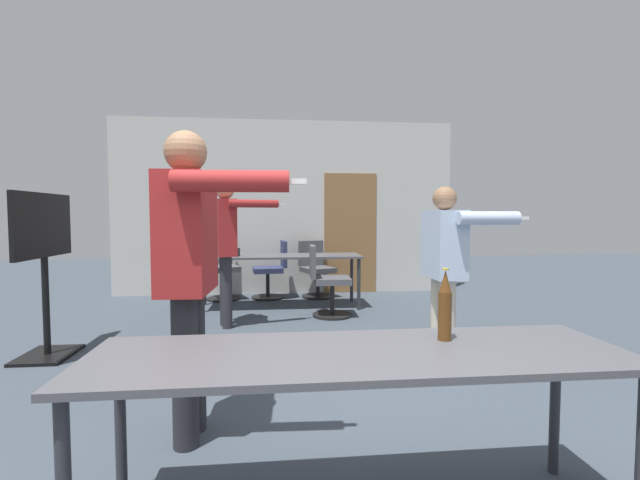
# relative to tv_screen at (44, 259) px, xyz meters

# --- Properties ---
(back_wall) EXTENTS (5.73, 0.12, 2.93)m
(back_wall) POSITION_rel_tv_screen_xyz_m (2.35, 3.12, 0.53)
(back_wall) COLOR beige
(back_wall) RESTS_ON ground_plane
(conference_table_near) EXTENTS (2.26, 0.65, 0.76)m
(conference_table_near) POSITION_rel_tv_screen_xyz_m (2.50, -2.45, -0.24)
(conference_table_near) COLOR #4C4C51
(conference_table_near) RESTS_ON ground_plane
(conference_table_far) EXTENTS (2.34, 0.69, 0.76)m
(conference_table_far) POSITION_rel_tv_screen_xyz_m (2.19, 1.97, -0.23)
(conference_table_far) COLOR #4C4C51
(conference_table_far) RESTS_ON ground_plane
(tv_screen) EXTENTS (0.44, 0.97, 1.54)m
(tv_screen) POSITION_rel_tv_screen_xyz_m (0.00, 0.00, 0.00)
(tv_screen) COLOR black
(tv_screen) RESTS_ON ground_plane
(person_far_watching) EXTENTS (0.87, 0.55, 1.76)m
(person_far_watching) POSITION_rel_tv_screen_xyz_m (1.56, 0.95, 0.16)
(person_far_watching) COLOR #28282D
(person_far_watching) RESTS_ON ground_plane
(person_right_polo) EXTENTS (0.82, 0.73, 1.81)m
(person_right_polo) POSITION_rel_tv_screen_xyz_m (1.65, -1.64, 0.17)
(person_right_polo) COLOR #28282D
(person_right_polo) RESTS_ON ground_plane
(person_left_plaid) EXTENTS (0.75, 0.70, 1.59)m
(person_left_plaid) POSITION_rel_tv_screen_xyz_m (3.66, -0.49, 0.02)
(person_left_plaid) COLOR beige
(person_left_plaid) RESTS_ON ground_plane
(office_chair_side_rolled) EXTENTS (0.57, 0.52, 0.92)m
(office_chair_side_rolled) POSITION_rel_tv_screen_xyz_m (2.08, 2.68, -0.49)
(office_chair_side_rolled) COLOR black
(office_chair_side_rolled) RESTS_ON ground_plane
(office_chair_far_left) EXTENTS (0.55, 0.52, 0.94)m
(office_chair_far_left) POSITION_rel_tv_screen_xyz_m (2.80, 1.34, -0.48)
(office_chair_far_left) COLOR black
(office_chair_far_left) RESTS_ON ground_plane
(office_chair_mid_tucked) EXTENTS (0.61, 0.65, 0.91)m
(office_chair_mid_tucked) POSITION_rel_tv_screen_xyz_m (2.79, 2.74, -0.50)
(office_chair_mid_tucked) COLOR black
(office_chair_mid_tucked) RESTS_ON ground_plane
(office_chair_near_pushed) EXTENTS (0.61, 0.65, 0.95)m
(office_chair_near_pushed) POSITION_rel_tv_screen_xyz_m (1.28, 2.70, -0.47)
(office_chair_near_pushed) COLOR black
(office_chair_near_pushed) RESTS_ON ground_plane
(beer_bottle) EXTENTS (0.06, 0.06, 0.33)m
(beer_bottle) POSITION_rel_tv_screen_xyz_m (2.91, -2.33, -0.01)
(beer_bottle) COLOR #563314
(beer_bottle) RESTS_ON conference_table_near
(drink_cup) EXTENTS (0.07, 0.07, 0.11)m
(drink_cup) POSITION_rel_tv_screen_xyz_m (1.60, 1.89, -0.11)
(drink_cup) COLOR #232328
(drink_cup) RESTS_ON conference_table_far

